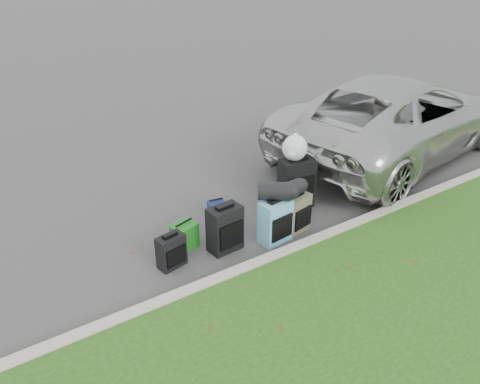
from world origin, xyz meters
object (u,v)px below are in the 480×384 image
suitcase_olive (296,213)px  suitcase_large_black_right (296,183)px  tote_navy (216,209)px  suv (397,116)px  suitcase_large_black_left (225,229)px  suitcase_small_black (171,251)px  suitcase_teal (275,222)px  tote_green (185,236)px

suitcase_olive → suitcase_large_black_right: size_ratio=0.71×
tote_navy → suitcase_olive: bearing=-41.2°
suv → suitcase_large_black_right: 3.28m
suitcase_large_black_left → suitcase_olive: (1.20, -0.15, -0.05)m
suitcase_small_black → tote_navy: suitcase_small_black is taller
suitcase_teal → suitcase_large_black_right: bearing=29.5°
suv → tote_navy: (-4.53, -0.20, -0.69)m
suv → suitcase_small_black: suv is taller
tote_navy → suitcase_teal: bearing=-61.6°
suitcase_large_black_right → tote_green: bearing=-164.9°
suitcase_olive → tote_navy: (-0.83, 1.03, -0.16)m
suitcase_large_black_left → suv: bearing=7.7°
suv → suitcase_small_black: size_ratio=12.33×
tote_green → tote_navy: 0.99m
suitcase_large_black_left → suitcase_teal: size_ratio=1.03×
suitcase_teal → tote_green: (-1.21, 0.60, -0.15)m
suitcase_small_black → tote_green: (0.37, 0.31, -0.05)m
suitcase_olive → suv: bearing=7.6°
suv → suitcase_teal: suv is taller
suitcase_olive → suitcase_teal: size_ratio=0.89×
suitcase_large_black_right → suitcase_teal: bearing=-131.8°
suitcase_small_black → suitcase_olive: (2.04, -0.21, 0.06)m
tote_green → tote_navy: size_ratio=1.39×
suitcase_large_black_right → tote_navy: bearing=175.2°
suitcase_large_black_left → suitcase_teal: 0.78m
suitcase_small_black → suitcase_teal: suitcase_teal is taller
suv → suitcase_teal: bearing=98.1°
suitcase_teal → suitcase_large_black_right: suitcase_large_black_right is taller
suitcase_large_black_left → suitcase_olive: bearing=-12.0°
suv → suitcase_large_black_right: size_ratio=7.01×
suv → suitcase_teal: size_ratio=8.81×
suitcase_teal → tote_navy: (-0.37, 1.11, -0.20)m
tote_green → suitcase_large_black_left: bearing=-54.1°
suitcase_teal → tote_green: size_ratio=1.75×
suitcase_small_black → tote_navy: size_ratio=1.75×
suitcase_large_black_left → suitcase_teal: suitcase_large_black_left is taller
suitcase_olive → suitcase_small_black: bearing=163.3°
suitcase_large_black_right → tote_navy: suitcase_large_black_right is taller
suv → suitcase_olive: bearing=99.0°
suitcase_large_black_left → suitcase_olive: 1.21m
suitcase_olive → suitcase_large_black_left: bearing=161.9°
suv → suitcase_teal: (-4.16, -1.31, -0.49)m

